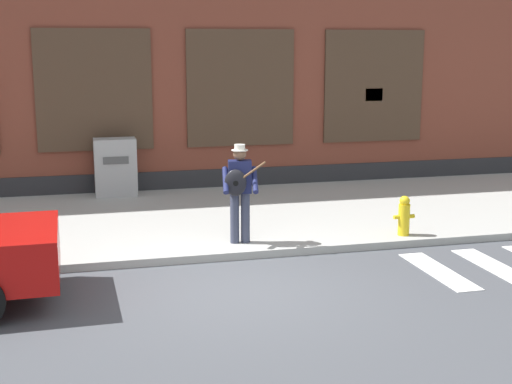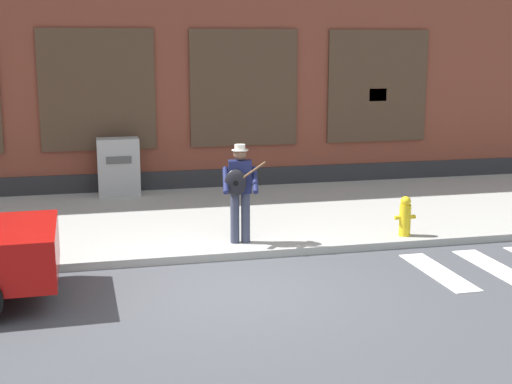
{
  "view_description": "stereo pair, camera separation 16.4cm",
  "coord_description": "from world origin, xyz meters",
  "views": [
    {
      "loc": [
        -2.04,
        -9.34,
        3.36
      ],
      "look_at": [
        0.72,
        1.64,
        1.04
      ],
      "focal_mm": 50.0,
      "sensor_mm": 36.0,
      "label": 1
    },
    {
      "loc": [
        -1.89,
        -9.38,
        3.36
      ],
      "look_at": [
        0.72,
        1.64,
        1.04
      ],
      "focal_mm": 50.0,
      "sensor_mm": 36.0,
      "label": 2
    }
  ],
  "objects": [
    {
      "name": "sidewalk",
      "position": [
        0.0,
        4.06,
        0.06
      ],
      "size": [
        28.0,
        5.44,
        0.13
      ],
      "color": "#9E9E99",
      "rests_on": "ground"
    },
    {
      "name": "fire_hydrant",
      "position": [
        3.39,
        1.69,
        0.47
      ],
      "size": [
        0.38,
        0.2,
        0.7
      ],
      "color": "gold",
      "rests_on": "sidewalk"
    },
    {
      "name": "ground_plane",
      "position": [
        0.0,
        0.0,
        0.0
      ],
      "size": [
        160.0,
        160.0,
        0.0
      ],
      "primitive_type": "plane",
      "color": "#424449"
    },
    {
      "name": "utility_box",
      "position": [
        -1.27,
        6.33,
        0.76
      ],
      "size": [
        0.91,
        0.53,
        1.27
      ],
      "color": "#9E9E9E",
      "rests_on": "sidewalk"
    },
    {
      "name": "building_backdrop",
      "position": [
        -0.0,
        8.78,
        4.46
      ],
      "size": [
        28.0,
        4.06,
        8.94
      ],
      "color": "brown",
      "rests_on": "ground"
    },
    {
      "name": "busker",
      "position": [
        0.5,
        1.9,
        1.08
      ],
      "size": [
        0.72,
        0.6,
        1.66
      ],
      "color": "#33384C",
      "rests_on": "sidewalk"
    }
  ]
}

